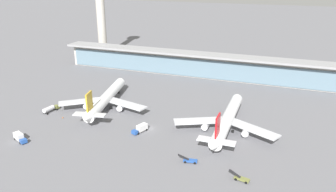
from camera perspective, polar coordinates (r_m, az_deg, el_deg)
The scene contains 11 objects.
ground_plane at distance 138.46m, azimuth -3.18°, elevation -5.69°, with size 1200.00×1200.00×0.00m, color slate.
airliner_left_stand at distance 160.12m, azimuth -10.77°, elevation -0.43°, with size 42.39×55.89×14.98m.
airliner_centre_stand at distance 137.29m, azimuth 10.27°, elevation -4.08°, with size 43.30×56.11×14.98m.
service_truck_near_nose_blue at distance 135.23m, azimuth -4.79°, elevation -5.62°, with size 4.74×7.64×3.10m.
service_truck_under_wing_blue at distance 140.30m, azimuth -24.43°, elevation -6.53°, with size 7.61×5.01×3.10m.
service_truck_mid_apron_blue at distance 115.30m, azimuth 3.79°, elevation -11.11°, with size 6.93×2.59×2.70m.
service_truck_by_tail_olive at distance 163.17m, azimuth -19.80°, elevation -2.07°, with size 3.46×8.82×2.95m.
service_truck_on_taxiway_olive at distance 108.68m, azimuth 12.63°, elevation -13.83°, with size 6.94×2.77×2.70m.
terminal_building at distance 205.56m, azimuth 5.54°, elevation 5.51°, with size 183.60×12.80×15.20m.
control_tower at distance 253.24m, azimuth -11.79°, elevation 15.92°, with size 12.00×12.00×77.35m.
safety_cone_alpha at distance 155.14m, azimuth -17.86°, elevation -3.58°, with size 0.62×0.62×0.70m.
Camera 1 is at (50.31, -113.34, 61.59)m, focal length 35.02 mm.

